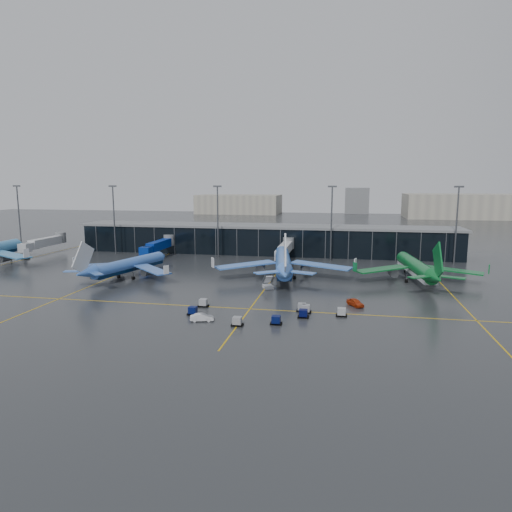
% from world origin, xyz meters
% --- Properties ---
extents(ground, '(600.00, 600.00, 0.00)m').
position_xyz_m(ground, '(0.00, 0.00, 0.00)').
color(ground, '#282B2D').
rests_on(ground, ground).
extents(terminal_pier, '(142.00, 17.00, 10.70)m').
position_xyz_m(terminal_pier, '(0.00, 62.00, 5.42)').
color(terminal_pier, black).
rests_on(terminal_pier, ground).
extents(jet_bridges, '(94.00, 27.50, 7.20)m').
position_xyz_m(jet_bridges, '(-35.00, 42.99, 4.55)').
color(jet_bridges, '#595B60').
rests_on(jet_bridges, ground).
extents(flood_masts, '(203.00, 0.50, 25.50)m').
position_xyz_m(flood_masts, '(5.00, 50.00, 13.81)').
color(flood_masts, '#595B60').
rests_on(flood_masts, ground).
extents(distant_hangars, '(260.00, 71.00, 22.00)m').
position_xyz_m(distant_hangars, '(49.94, 270.08, 8.79)').
color(distant_hangars, '#B2AD99').
rests_on(distant_hangars, ground).
extents(taxi_lines, '(220.00, 120.00, 0.02)m').
position_xyz_m(taxi_lines, '(10.00, 10.61, 0.01)').
color(taxi_lines, gold).
rests_on(taxi_lines, ground).
extents(airliner_arkefly, '(41.04, 44.45, 11.61)m').
position_xyz_m(airliner_arkefly, '(-29.77, 10.42, 5.80)').
color(airliner_arkefly, '#3E6FCC').
rests_on(airliner_arkefly, ground).
extents(airliner_klm_near, '(46.34, 50.99, 13.98)m').
position_xyz_m(airliner_klm_near, '(12.67, 18.46, 6.99)').
color(airliner_klm_near, '#457FE3').
rests_on(airliner_klm_near, ground).
extents(airliner_aer_lingus, '(39.64, 44.03, 12.44)m').
position_xyz_m(airliner_aer_lingus, '(48.63, 20.54, 6.22)').
color(airliner_aer_lingus, '#0B6428').
rests_on(airliner_aer_lingus, ground).
extents(baggage_carts, '(31.82, 13.47, 1.70)m').
position_xyz_m(baggage_carts, '(15.00, -19.34, 0.76)').
color(baggage_carts, black).
rests_on(baggage_carts, ground).
extents(mobile_airstair, '(3.31, 3.82, 3.45)m').
position_xyz_m(mobile_airstair, '(10.65, 4.66, 0.77)').
color(mobile_airstair, silver).
rests_on(mobile_airstair, ground).
extents(service_van_red, '(4.16, 5.02, 1.62)m').
position_xyz_m(service_van_red, '(32.02, -8.53, 0.81)').
color(service_van_red, '#B3310D').
rests_on(service_van_red, ground).
extents(service_van_white, '(4.81, 2.73, 1.50)m').
position_xyz_m(service_van_white, '(2.62, -25.18, 0.75)').
color(service_van_white, silver).
rests_on(service_van_white, ground).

